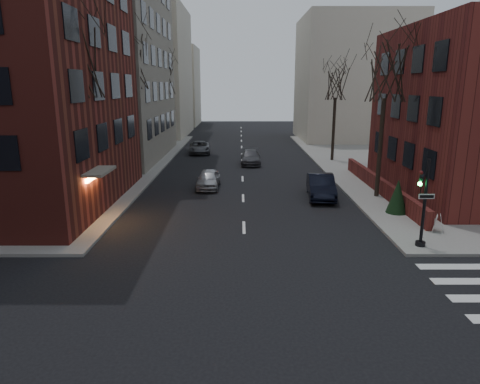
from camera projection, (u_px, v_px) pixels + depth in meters
name	position (u px, v px, depth m)	size (l,w,h in m)	color
ground	(248.00, 381.00, 10.76)	(160.00, 160.00, 0.00)	black
building_left_tan	(62.00, 11.00, 40.33)	(18.00, 18.00, 28.00)	gray
low_wall_right	(380.00, 185.00, 29.04)	(0.35, 16.00, 1.00)	maroon
building_distant_la	(138.00, 73.00, 61.92)	(14.00, 16.00, 18.00)	beige
building_distant_ra	(353.00, 79.00, 57.32)	(14.00, 14.00, 16.00)	beige
building_distant_lb	(171.00, 87.00, 78.90)	(10.00, 12.00, 14.00)	beige
traffic_signal	(423.00, 209.00, 19.02)	(0.76, 0.44, 4.00)	black
tree_left_a	(75.00, 61.00, 22.28)	(4.18, 4.18, 10.26)	#2D231C
tree_left_b	(131.00, 63.00, 33.81)	(4.40, 4.40, 10.80)	#2D231C
tree_left_c	(163.00, 78.00, 47.61)	(3.96, 3.96, 9.72)	#2D231C
tree_right_a	(386.00, 72.00, 26.27)	(3.96, 3.96, 9.72)	#2D231C
tree_right_b	(336.00, 81.00, 39.96)	(3.74, 3.74, 9.18)	#2D231C
streetlamp_near	(130.00, 128.00, 31.07)	(0.36, 0.36, 6.28)	black
streetlamp_far	(172.00, 111.00, 50.47)	(0.36, 0.36, 6.28)	black
parked_sedan	(321.00, 186.00, 28.15)	(1.64, 4.71, 1.55)	black
car_lane_silver	(208.00, 179.00, 30.88)	(1.56, 3.88, 1.32)	#A9A9AE
car_lane_gray	(251.00, 157.00, 40.24)	(1.83, 4.49, 1.30)	#3C3B40
car_lane_far	(200.00, 147.00, 46.55)	(2.17, 4.70, 1.31)	#46474C
sandwich_board	(438.00, 223.00, 21.24)	(0.38, 0.54, 0.87)	silver
evergreen_shrub	(397.00, 196.00, 24.25)	(1.17, 1.17, 1.95)	#163319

